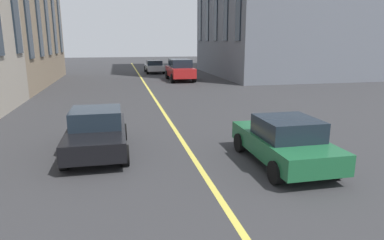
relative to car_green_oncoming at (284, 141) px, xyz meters
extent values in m
cube|color=#D8C64C|center=(5.65, 2.43, -0.70)|extent=(80.00, 0.16, 0.01)
cube|color=#1E6038|center=(0.05, 0.00, -0.12)|extent=(3.90, 1.75, 0.55)
cube|color=#19232D|center=(-0.15, 0.00, 0.43)|extent=(1.64, 1.54, 0.55)
cylinder|color=black|center=(1.34, 0.84, -0.40)|extent=(0.60, 0.21, 0.60)
cylinder|color=black|center=(1.34, -0.84, -0.40)|extent=(0.60, 0.21, 0.60)
cylinder|color=black|center=(-1.24, 0.84, -0.40)|extent=(0.60, 0.21, 0.60)
cylinder|color=black|center=(-1.24, -0.84, -0.40)|extent=(0.60, 0.21, 0.60)
cube|color=#B7BABF|center=(28.98, 0.66, -0.10)|extent=(4.40, 1.80, 0.55)
cube|color=#19232D|center=(28.76, 0.66, 0.42)|extent=(1.85, 1.58, 0.50)
cylinder|color=black|center=(30.44, 1.52, -0.38)|extent=(0.64, 0.22, 0.64)
cylinder|color=black|center=(30.44, -0.21, -0.38)|extent=(0.64, 0.22, 0.64)
cylinder|color=black|center=(27.53, 1.52, -0.38)|extent=(0.64, 0.22, 0.64)
cylinder|color=black|center=(27.53, -0.21, -0.38)|extent=(0.64, 0.22, 0.64)
cube|color=#B21E1E|center=(21.17, -0.83, 0.08)|extent=(4.70, 1.95, 0.80)
cube|color=#19232D|center=(21.17, -0.83, 0.83)|extent=(2.58, 1.72, 0.70)
cylinder|color=black|center=(22.72, 0.11, -0.32)|extent=(0.76, 0.27, 0.76)
cylinder|color=black|center=(22.72, -1.76, -0.32)|extent=(0.76, 0.27, 0.76)
cylinder|color=black|center=(19.62, 0.11, -0.32)|extent=(0.76, 0.27, 0.76)
cylinder|color=black|center=(19.62, -1.76, -0.32)|extent=(0.76, 0.27, 0.76)
cube|color=black|center=(2.16, 5.31, -0.12)|extent=(3.90, 1.75, 0.55)
cube|color=#19232D|center=(2.36, 5.31, 0.43)|extent=(1.64, 1.54, 0.55)
cylinder|color=black|center=(0.88, 4.47, -0.40)|extent=(0.60, 0.21, 0.60)
cylinder|color=black|center=(0.88, 6.15, -0.40)|extent=(0.60, 0.21, 0.60)
cylinder|color=black|center=(3.45, 4.47, -0.40)|extent=(0.60, 0.21, 0.60)
cylinder|color=black|center=(3.45, 6.15, -0.40)|extent=(0.60, 0.21, 0.60)
camera|label=1|loc=(-8.46, 4.55, 2.81)|focal=31.51mm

